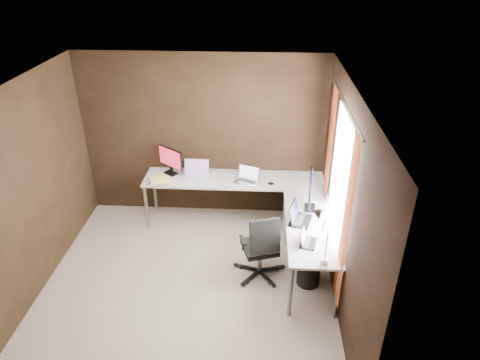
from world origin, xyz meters
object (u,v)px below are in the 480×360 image
laptop_white (196,173)px  book_stack (159,181)px  laptop_black_big (298,217)px  drawer_pedestal (299,218)px  laptop_black_small (306,240)px  monitor_left (171,159)px  desk_lamp (321,230)px  laptop_silver (247,178)px  office_chair (260,258)px  wastebasket (308,272)px  monitor_right (310,190)px

laptop_white → book_stack: size_ratio=1.16×
laptop_black_big → drawer_pedestal: bearing=9.3°
laptop_black_big → laptop_black_small: size_ratio=1.42×
drawer_pedestal → laptop_black_small: 1.25m
book_stack → laptop_black_big: bearing=-23.4°
monitor_left → desk_lamp: bearing=-7.5°
laptop_black_small → drawer_pedestal: bearing=12.5°
laptop_silver → laptop_black_big: size_ratio=1.00×
laptop_black_small → office_chair: size_ratio=0.30×
laptop_silver → desk_lamp: bearing=-42.0°
laptop_white → laptop_black_small: laptop_white is taller
laptop_white → book_stack: (-0.51, -0.24, -0.01)m
drawer_pedestal → laptop_black_small: bearing=-90.7°
laptop_black_big → desk_lamp: bearing=-151.0°
laptop_black_small → wastebasket: 0.63m
office_chair → drawer_pedestal: bearing=41.1°
monitor_left → wastebasket: monitor_left is taller
laptop_black_small → book_stack: 2.40m
laptop_white → laptop_black_small: 2.16m
laptop_silver → laptop_black_big: bearing=-33.5°
laptop_silver → monitor_right: bearing=-17.3°
book_stack → wastebasket: (2.10, -1.15, -0.60)m
monitor_right → laptop_black_big: size_ratio=1.43×
office_chair → laptop_white: bearing=109.8°
laptop_black_small → wastebasket: size_ratio=0.85×
desk_lamp → laptop_white: bearing=122.5°
laptop_black_big → wastebasket: 0.70m
drawer_pedestal → laptop_black_small: (-0.01, -1.16, 0.47)m
laptop_black_small → desk_lamp: desk_lamp is taller
office_chair → wastebasket: 0.63m
monitor_right → desk_lamp: 1.04m
laptop_white → wastebasket: size_ratio=1.11×
wastebasket → laptop_white: bearing=138.8°
drawer_pedestal → book_stack: size_ratio=1.87×
drawer_pedestal → monitor_left: monitor_left is taller
laptop_silver → office_chair: laptop_silver is taller
laptop_silver → office_chair: (0.22, -1.16, -0.50)m
monitor_right → laptop_white: (-1.60, 0.79, -0.22)m
wastebasket → desk_lamp: bearing=-87.2°
monitor_right → wastebasket: bearing=-174.1°
monitor_right → laptop_black_small: (-0.09, -0.76, -0.23)m
laptop_white → monitor_right: bearing=-25.2°
laptop_silver → wastebasket: bearing=-35.4°
office_chair → laptop_silver: bearing=82.9°
laptop_white → laptop_black_big: size_ratio=0.92×
laptop_black_small → office_chair: bearing=76.0°
drawer_pedestal → desk_lamp: desk_lamp is taller
monitor_left → laptop_black_small: 2.50m
monitor_right → laptop_white: size_ratio=1.56×
laptop_black_big → monitor_right: bearing=-12.0°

